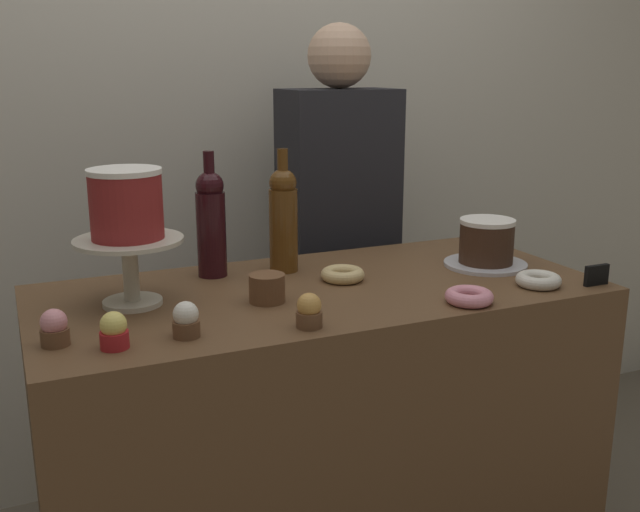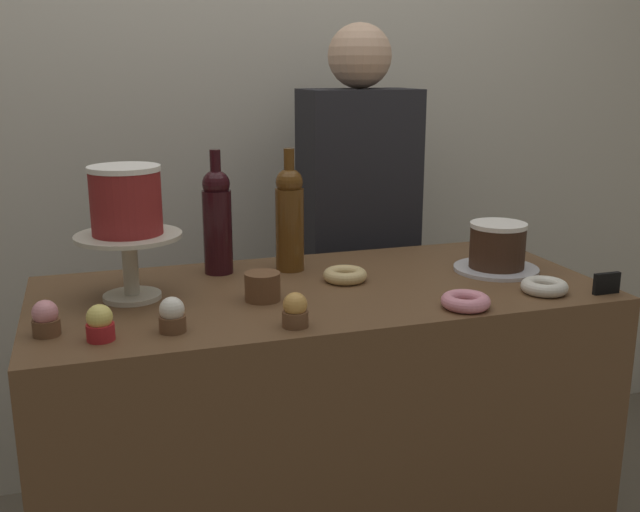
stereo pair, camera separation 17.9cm
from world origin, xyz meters
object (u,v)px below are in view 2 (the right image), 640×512
(chocolate_round_cake, at_px, (498,245))
(white_layer_cake, at_px, (126,200))
(cupcake_caramel, at_px, (295,311))
(donut_sugar, at_px, (544,287))
(donut_pink, at_px, (466,301))
(donut_glazed, at_px, (345,275))
(cake_stand_pedestal, at_px, (130,255))
(cupcake_lemon, at_px, (100,324))
(wine_bottle_amber, at_px, (290,217))
(cookie_stack, at_px, (263,286))
(wine_bottle_dark_red, at_px, (217,219))
(price_sign_chalkboard, at_px, (607,283))
(cupcake_vanilla, at_px, (172,315))
(cupcake_strawberry, at_px, (46,319))
(barista_figure, at_px, (357,262))

(chocolate_round_cake, bearing_deg, white_layer_cake, 176.84)
(cupcake_caramel, height_order, donut_sugar, cupcake_caramel)
(donut_pink, xyz_separation_m, donut_sugar, (0.24, 0.04, 0.00))
(donut_glazed, bearing_deg, cake_stand_pedestal, 178.18)
(cupcake_lemon, xyz_separation_m, cupcake_caramel, (0.39, -0.04, 0.00))
(wine_bottle_amber, height_order, cookie_stack, wine_bottle_amber)
(wine_bottle_dark_red, bearing_deg, cake_stand_pedestal, -145.50)
(wine_bottle_amber, distance_m, cookie_stack, 0.29)
(price_sign_chalkboard, bearing_deg, cookie_stack, 165.48)
(white_layer_cake, relative_size, donut_sugar, 1.46)
(cupcake_caramel, distance_m, donut_glazed, 0.36)
(wine_bottle_amber, bearing_deg, cake_stand_pedestal, -162.78)
(cupcake_vanilla, height_order, cupcake_caramel, same)
(chocolate_round_cake, bearing_deg, cupcake_lemon, -168.71)
(cake_stand_pedestal, relative_size, white_layer_cake, 1.50)
(wine_bottle_dark_red, relative_size, cupcake_strawberry, 4.38)
(chocolate_round_cake, xyz_separation_m, donut_pink, (-0.23, -0.25, -0.05))
(price_sign_chalkboard, xyz_separation_m, barista_figure, (-0.33, 0.81, -0.12))
(wine_bottle_amber, relative_size, barista_figure, 0.20)
(cupcake_strawberry, bearing_deg, donut_glazed, 14.03)
(wine_bottle_amber, relative_size, donut_sugar, 2.91)
(white_layer_cake, bearing_deg, donut_sugar, -15.26)
(chocolate_round_cake, height_order, wine_bottle_dark_red, wine_bottle_dark_red)
(wine_bottle_dark_red, xyz_separation_m, cupcake_strawberry, (-0.42, -0.36, -0.11))
(wine_bottle_amber, relative_size, cupcake_lemon, 4.38)
(price_sign_chalkboard, bearing_deg, donut_sugar, 159.48)
(wine_bottle_dark_red, distance_m, donut_glazed, 0.36)
(cupcake_caramel, relative_size, donut_sugar, 0.66)
(cupcake_strawberry, xyz_separation_m, cupcake_vanilla, (0.25, -0.06, 0.00))
(cake_stand_pedestal, xyz_separation_m, wine_bottle_dark_red, (0.24, 0.16, 0.04))
(chocolate_round_cake, relative_size, cupcake_vanilla, 2.01)
(cupcake_strawberry, height_order, cookie_stack, cupcake_strawberry)
(cupcake_vanilla, relative_size, cookie_stack, 0.88)
(chocolate_round_cake, height_order, cupcake_lemon, chocolate_round_cake)
(cake_stand_pedestal, bearing_deg, cupcake_caramel, -43.81)
(cookie_stack, bearing_deg, cupcake_strawberry, -169.25)
(donut_sugar, xyz_separation_m, price_sign_chalkboard, (0.14, -0.05, 0.01))
(wine_bottle_dark_red, height_order, donut_sugar, wine_bottle_dark_red)
(donut_glazed, distance_m, cookie_stack, 0.25)
(wine_bottle_amber, bearing_deg, cookie_stack, -119.39)
(white_layer_cake, xyz_separation_m, price_sign_chalkboard, (1.09, -0.31, -0.21))
(chocolate_round_cake, distance_m, wine_bottle_amber, 0.56)
(donut_glazed, xyz_separation_m, barista_figure, (0.23, 0.51, -0.11))
(cupcake_caramel, relative_size, cookie_stack, 0.88)
(cupcake_vanilla, xyz_separation_m, cookie_stack, (0.23, 0.15, -0.00))
(barista_figure, bearing_deg, donut_sugar, -75.48)
(cupcake_lemon, xyz_separation_m, donut_pink, (0.79, -0.05, -0.02))
(donut_sugar, bearing_deg, price_sign_chalkboard, -20.52)
(donut_glazed, relative_size, donut_sugar, 1.00)
(wine_bottle_dark_red, bearing_deg, donut_pink, -44.13)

